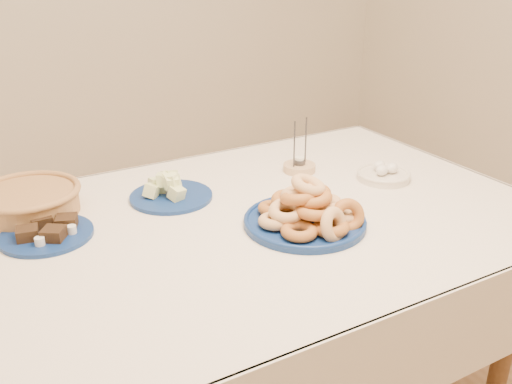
% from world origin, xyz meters
% --- Properties ---
extents(dining_table, '(1.71, 1.11, 0.75)m').
position_xyz_m(dining_table, '(0.00, 0.00, 0.64)').
color(dining_table, brown).
rests_on(dining_table, ground).
extents(donut_platter, '(0.41, 0.41, 0.15)m').
position_xyz_m(donut_platter, '(0.12, -0.12, 0.79)').
color(donut_platter, navy).
rests_on(donut_platter, dining_table).
extents(melon_plate, '(0.33, 0.33, 0.09)m').
position_xyz_m(melon_plate, '(-0.14, 0.24, 0.77)').
color(melon_plate, navy).
rests_on(melon_plate, dining_table).
extents(brownie_plate, '(0.32, 0.32, 0.04)m').
position_xyz_m(brownie_plate, '(-0.51, 0.17, 0.76)').
color(brownie_plate, navy).
rests_on(brownie_plate, dining_table).
extents(wicker_basket, '(0.40, 0.40, 0.08)m').
position_xyz_m(wicker_basket, '(-0.53, 0.34, 0.79)').
color(wicker_basket, olive).
rests_on(wicker_basket, dining_table).
extents(candle_holder, '(0.14, 0.14, 0.18)m').
position_xyz_m(candle_holder, '(0.33, 0.23, 0.77)').
color(candle_holder, tan).
rests_on(candle_holder, dining_table).
extents(egg_bowl, '(0.21, 0.21, 0.06)m').
position_xyz_m(egg_bowl, '(0.53, 0.03, 0.77)').
color(egg_bowl, beige).
rests_on(egg_bowl, dining_table).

